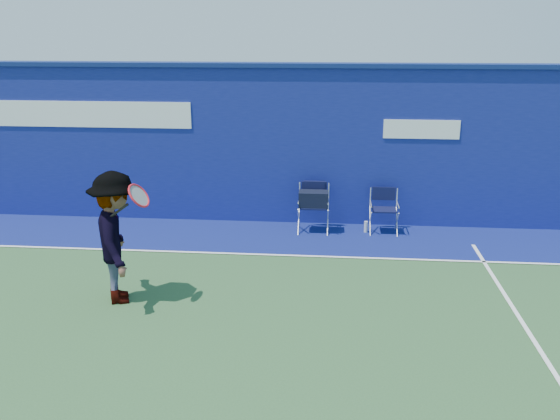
# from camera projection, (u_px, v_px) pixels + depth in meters

# --- Properties ---
(ground) EXTENTS (80.00, 80.00, 0.00)m
(ground) POSITION_uv_depth(u_px,v_px,m) (164.00, 351.00, 7.10)
(ground) COLOR #2C522B
(ground) RESTS_ON ground
(stadium_wall) EXTENTS (24.00, 0.50, 3.08)m
(stadium_wall) POSITION_uv_depth(u_px,v_px,m) (232.00, 143.00, 11.59)
(stadium_wall) COLOR navy
(stadium_wall) RESTS_ON ground
(out_of_bounds_strip) EXTENTS (24.00, 1.80, 0.01)m
(out_of_bounds_strip) POSITION_uv_depth(u_px,v_px,m) (224.00, 236.00, 11.00)
(out_of_bounds_strip) COLOR navy
(out_of_bounds_strip) RESTS_ON ground
(court_lines) EXTENTS (24.00, 12.00, 0.01)m
(court_lines) POSITION_uv_depth(u_px,v_px,m) (176.00, 326.00, 7.67)
(court_lines) COLOR white
(court_lines) RESTS_ON out_of_bounds_strip
(directors_chair_left) EXTENTS (0.55, 0.51, 0.93)m
(directors_chair_left) POSITION_uv_depth(u_px,v_px,m) (313.00, 212.00, 11.14)
(directors_chair_left) COLOR silver
(directors_chair_left) RESTS_ON ground
(directors_chair_right) EXTENTS (0.50, 0.45, 0.83)m
(directors_chair_right) POSITION_uv_depth(u_px,v_px,m) (384.00, 219.00, 11.12)
(directors_chair_right) COLOR silver
(directors_chair_right) RESTS_ON ground
(water_bottle) EXTENTS (0.07, 0.07, 0.22)m
(water_bottle) POSITION_uv_depth(u_px,v_px,m) (366.00, 227.00, 11.16)
(water_bottle) COLOR silver
(water_bottle) RESTS_ON ground
(tennis_player) EXTENTS (1.09, 1.37, 1.86)m
(tennis_player) POSITION_uv_depth(u_px,v_px,m) (117.00, 238.00, 8.16)
(tennis_player) COLOR #EA4738
(tennis_player) RESTS_ON ground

